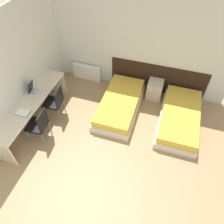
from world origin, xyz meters
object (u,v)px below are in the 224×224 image
(bed_near_door, at_px, (180,118))
(laptop, at_px, (35,91))
(chair_near_notebook, at_px, (39,124))
(nightstand, at_px, (155,89))
(chair_near_laptop, at_px, (55,101))
(bed_near_window, at_px, (120,104))

(bed_near_door, bearing_deg, laptop, -167.76)
(chair_near_notebook, bearing_deg, nightstand, 39.76)
(nightstand, height_order, chair_near_laptop, chair_near_laptop)
(bed_near_door, relative_size, laptop, 5.84)
(bed_near_window, bearing_deg, chair_near_notebook, -135.70)
(bed_near_window, xyz_separation_m, bed_near_door, (1.57, 0.00, 0.00))
(chair_near_notebook, bearing_deg, bed_near_door, 20.89)
(bed_near_window, distance_m, nightstand, 1.11)
(chair_near_laptop, distance_m, laptop, 0.54)
(laptop, bearing_deg, chair_near_laptop, 3.42)
(chair_near_notebook, distance_m, laptop, 0.89)
(bed_near_window, relative_size, chair_near_laptop, 2.25)
(chair_near_notebook, bearing_deg, bed_near_window, 39.69)
(nightstand, xyz_separation_m, chair_near_laptop, (-2.29, -1.47, 0.23))
(nightstand, distance_m, chair_near_notebook, 3.21)
(bed_near_window, distance_m, chair_near_laptop, 1.68)
(nightstand, bearing_deg, bed_near_door, -44.51)
(bed_near_window, distance_m, chair_near_notebook, 2.12)
(bed_near_window, height_order, chair_near_laptop, chair_near_laptop)
(bed_near_door, relative_size, chair_near_laptop, 2.25)
(bed_near_door, distance_m, chair_near_laptop, 3.17)
(bed_near_window, distance_m, bed_near_door, 1.57)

